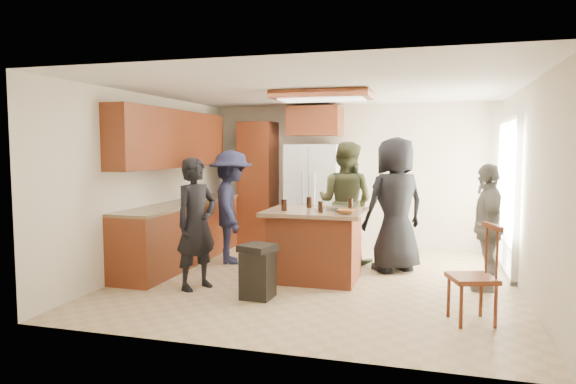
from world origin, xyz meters
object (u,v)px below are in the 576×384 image
(person_behind_left, at_px, (345,202))
(person_behind_right, at_px, (395,205))
(person_side_right, at_px, (487,227))
(person_counter, at_px, (231,207))
(kitchen_island, at_px, (315,244))
(person_front_left, at_px, (196,224))
(spindle_chair, at_px, (474,278))
(trash_bin, at_px, (258,271))
(refrigerator, at_px, (314,196))

(person_behind_left, bearing_deg, person_behind_right, 167.56)
(person_side_right, height_order, person_counter, person_counter)
(person_behind_right, distance_m, kitchen_island, 1.33)
(person_behind_left, height_order, kitchen_island, person_behind_left)
(person_behind_right, relative_size, person_counter, 1.11)
(person_front_left, distance_m, spindle_chair, 3.25)
(person_front_left, distance_m, person_side_right, 3.58)
(person_behind_right, height_order, spindle_chair, person_behind_right)
(person_behind_right, bearing_deg, trash_bin, 13.21)
(person_front_left, relative_size, person_side_right, 1.04)
(kitchen_island, relative_size, trash_bin, 2.03)
(trash_bin, bearing_deg, spindle_chair, -4.92)
(person_behind_right, xyz_separation_m, person_side_right, (1.16, -0.64, -0.17))
(kitchen_island, bearing_deg, person_front_left, -148.21)
(refrigerator, distance_m, spindle_chair, 4.14)
(refrigerator, bearing_deg, person_side_right, -37.17)
(person_counter, bearing_deg, kitchen_island, -138.12)
(person_side_right, relative_size, trash_bin, 2.47)
(person_behind_right, relative_size, refrigerator, 1.05)
(refrigerator, height_order, kitchen_island, refrigerator)
(person_front_left, bearing_deg, refrigerator, 10.72)
(kitchen_island, relative_size, spindle_chair, 1.29)
(trash_bin, xyz_separation_m, spindle_chair, (2.35, -0.20, 0.13))
(trash_bin, bearing_deg, person_side_right, 23.58)
(person_side_right, bearing_deg, refrigerator, -128.95)
(person_behind_right, relative_size, trash_bin, 3.01)
(refrigerator, relative_size, kitchen_island, 1.41)
(person_behind_left, distance_m, person_behind_right, 0.85)
(person_behind_left, xyz_separation_m, person_side_right, (1.92, -1.01, -0.14))
(person_behind_right, distance_m, trash_bin, 2.36)
(person_side_right, relative_size, refrigerator, 0.87)
(person_front_left, relative_size, trash_bin, 2.58)
(person_front_left, relative_size, person_behind_left, 0.89)
(refrigerator, xyz_separation_m, kitchen_island, (0.51, -2.14, -0.43))
(kitchen_island, bearing_deg, spindle_chair, -32.22)
(person_side_right, distance_m, refrigerator, 3.32)
(person_counter, bearing_deg, spindle_chair, -142.85)
(person_behind_left, relative_size, trash_bin, 2.91)
(trash_bin, bearing_deg, person_counter, 121.18)
(refrigerator, bearing_deg, kitchen_island, -76.53)
(person_behind_left, bearing_deg, person_front_left, 65.34)
(person_behind_right, distance_m, spindle_chair, 2.23)
(person_behind_left, relative_size, refrigerator, 1.02)
(person_behind_left, distance_m, trash_bin, 2.31)
(person_front_left, xyz_separation_m, person_behind_left, (1.52, 1.96, 0.10))
(kitchen_island, distance_m, spindle_chair, 2.24)
(person_behind_right, xyz_separation_m, person_counter, (-2.42, -0.13, -0.09))
(person_behind_right, bearing_deg, person_behind_left, -63.51)
(refrigerator, distance_m, trash_bin, 3.19)
(person_behind_right, xyz_separation_m, refrigerator, (-1.49, 1.37, -0.05))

